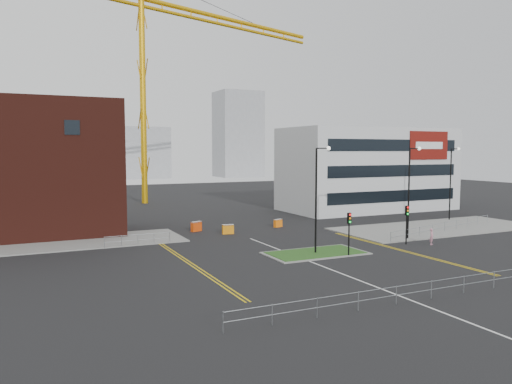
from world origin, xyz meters
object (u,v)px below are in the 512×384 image
tower_crane (172,51)px  traffic_light_island (349,226)px  pedestrian (432,237)px  streetlamp_island (318,191)px

tower_crane → traffic_light_island: tower_crane is taller
tower_crane → traffic_light_island: size_ratio=13.82×
traffic_light_island → pedestrian: size_ratio=2.37×
tower_crane → traffic_light_island: (0.46, -50.92, -23.22)m
streetlamp_island → pedestrian: 12.73m
traffic_light_island → pedestrian: 10.20m
tower_crane → streetlamp_island: bearing=-91.6°
tower_crane → pedestrian: size_ratio=32.81×
pedestrian → traffic_light_island: bearing=148.9°
streetlamp_island → tower_crane: bearing=88.4°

